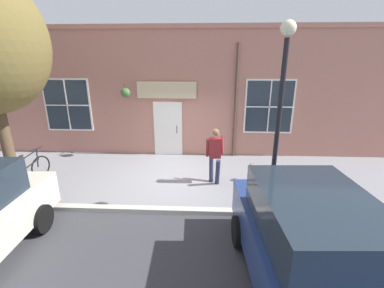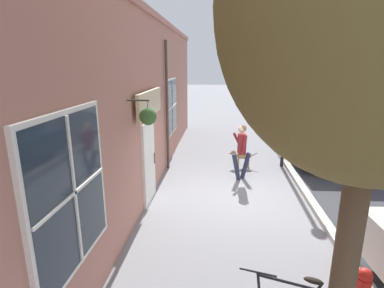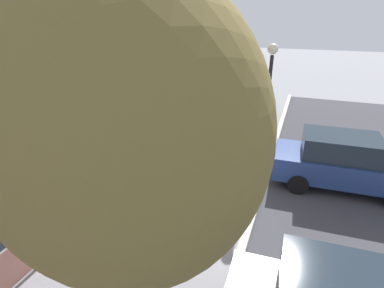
% 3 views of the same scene
% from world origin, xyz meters
% --- Properties ---
extents(ground_plane, '(90.00, 90.00, 0.00)m').
position_xyz_m(ground_plane, '(0.00, 0.00, 0.00)').
color(ground_plane, gray).
extents(storefront_facade, '(0.95, 18.00, 4.82)m').
position_xyz_m(storefront_facade, '(-2.34, -0.02, 2.41)').
color(storefront_facade, '#B27566').
rests_on(storefront_facade, ground_plane).
extents(pedestrian_walking, '(0.60, 0.55, 1.72)m').
position_xyz_m(pedestrian_walking, '(0.29, 1.27, 1.04)').
color(pedestrian_walking, '#282D47').
rests_on(pedestrian_walking, ground_plane).
extents(dog_on_leash, '(0.98, 0.27, 0.61)m').
position_xyz_m(dog_on_leash, '(0.40, 2.43, 0.40)').
color(dog_on_leash, '#997A51').
rests_on(dog_on_leash, ground_plane).
extents(leaning_bicycle, '(1.73, 0.32, 1.00)m').
position_xyz_m(leaning_bicycle, '(0.60, -4.36, 0.38)').
color(leaning_bicycle, black).
rests_on(leaning_bicycle, ground_plane).
extents(parked_car_mid_block, '(4.38, 2.09, 1.75)m').
position_xyz_m(parked_car_mid_block, '(4.32, 2.59, 0.88)').
color(parked_car_mid_block, navy).
rests_on(parked_car_mid_block, ground_plane).
extents(street_lamp, '(0.32, 0.32, 4.36)m').
position_xyz_m(street_lamp, '(1.80, 2.59, 2.89)').
color(street_lamp, black).
rests_on(street_lamp, ground_plane).
extents(fire_hydrant, '(0.34, 0.20, 0.77)m').
position_xyz_m(fire_hydrant, '(1.64, -3.88, 0.40)').
color(fire_hydrant, red).
rests_on(fire_hydrant, ground_plane).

